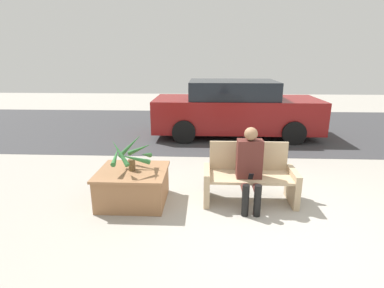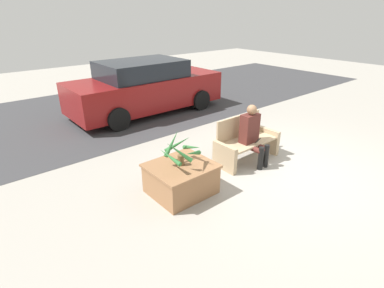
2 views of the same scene
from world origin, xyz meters
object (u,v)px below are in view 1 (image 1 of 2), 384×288
Objects in this scene: person_seated at (250,165)px; bench at (249,177)px; potted_plant at (131,154)px; planter_box at (133,185)px; parked_car at (235,109)px.

bench is at bearing 80.69° from person_seated.
bench is at bearing 5.02° from potted_plant.
person_seated reaches higher than planter_box.
person_seated is 1.82m from planter_box.
potted_plant is (-0.00, -0.00, 0.51)m from planter_box.
bench is at bearing 4.90° from planter_box.
planter_box is 0.51m from potted_plant.
potted_plant is at bearing -114.65° from parked_car.
person_seated is (-0.03, -0.19, 0.26)m from bench.
planter_box is at bearing 65.73° from potted_plant.
bench is 0.33m from person_seated.
potted_plant is at bearing -174.98° from bench.
potted_plant is 0.14× the size of parked_car.
planter_box is at bearing 178.99° from person_seated.
parked_car is (0.14, 4.10, 0.38)m from bench.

